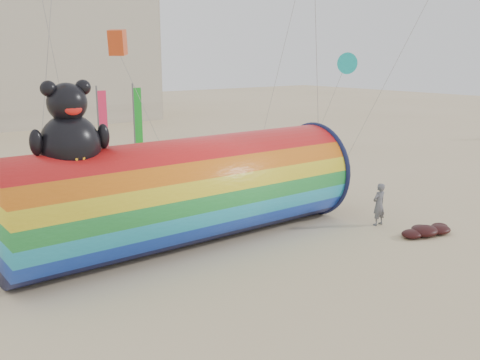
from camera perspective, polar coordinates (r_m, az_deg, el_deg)
ground at (r=19.50m, az=1.53°, el=-7.89°), size 160.00×160.00×0.00m
windsock_assembly at (r=20.23m, az=-5.68°, el=-0.90°), size 13.79×4.20×6.36m
kite_handler at (r=23.17m, az=14.60°, el=-2.53°), size 0.66×0.44×1.81m
fabric_bundle at (r=22.72m, az=19.29°, el=-5.10°), size 2.62×1.35×0.41m
festival_banners at (r=33.30m, az=-17.13°, el=5.05°), size 12.23×3.83×5.20m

